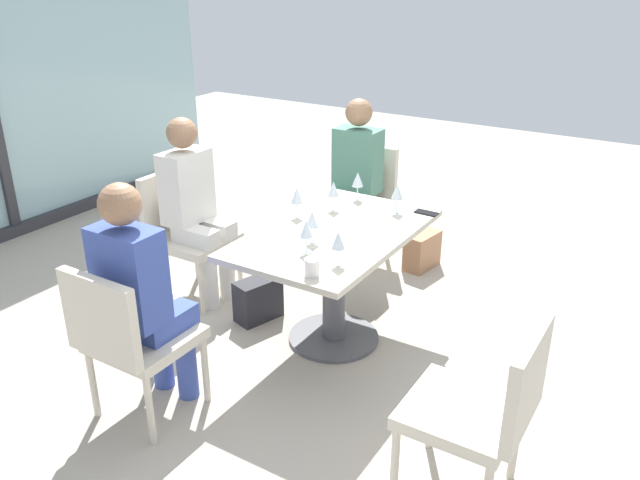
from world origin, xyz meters
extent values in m
plane|color=#A89E8E|center=(0.00, 0.00, 0.00)|extent=(12.00, 12.00, 0.00)
cube|color=#2D2D33|center=(0.00, 3.17, 0.05)|extent=(4.76, 0.10, 0.10)
cube|color=#BCB29E|center=(0.00, 0.00, 0.71)|extent=(1.31, 0.81, 0.04)
cylinder|color=#4C4C51|center=(0.00, 0.00, 0.35)|extent=(0.14, 0.14, 0.69)
cylinder|color=#4C4C51|center=(0.00, 0.00, 0.01)|extent=(0.56, 0.56, 0.02)
cube|color=beige|center=(1.08, 0.47, 0.42)|extent=(0.46, 0.46, 0.06)
cube|color=beige|center=(1.33, 0.47, 0.66)|extent=(0.05, 0.46, 0.42)
cylinder|color=beige|center=(0.88, 0.67, 0.20)|extent=(0.04, 0.04, 0.39)
cylinder|color=beige|center=(0.88, 0.27, 0.20)|extent=(0.04, 0.04, 0.39)
cylinder|color=beige|center=(1.28, 0.67, 0.20)|extent=(0.04, 0.04, 0.39)
cylinder|color=beige|center=(1.28, 0.27, 0.20)|extent=(0.04, 0.04, 0.39)
cube|color=beige|center=(0.00, 1.09, 0.42)|extent=(0.46, 0.46, 0.06)
cube|color=beige|center=(0.00, 1.34, 0.66)|extent=(0.46, 0.05, 0.42)
cylinder|color=beige|center=(-0.20, 0.89, 0.20)|extent=(0.04, 0.04, 0.39)
cylinder|color=beige|center=(0.20, 0.89, 0.20)|extent=(0.04, 0.04, 0.39)
cylinder|color=beige|center=(-0.20, 1.29, 0.20)|extent=(0.04, 0.04, 0.39)
cylinder|color=beige|center=(0.20, 1.29, 0.20)|extent=(0.04, 0.04, 0.39)
cube|color=beige|center=(-1.08, 0.47, 0.42)|extent=(0.46, 0.46, 0.06)
cube|color=beige|center=(-1.33, 0.47, 0.66)|extent=(0.05, 0.46, 0.42)
cylinder|color=beige|center=(-0.88, 0.27, 0.20)|extent=(0.04, 0.04, 0.39)
cylinder|color=beige|center=(-0.88, 0.67, 0.20)|extent=(0.04, 0.04, 0.39)
cylinder|color=beige|center=(-1.28, 0.27, 0.20)|extent=(0.04, 0.04, 0.39)
cylinder|color=beige|center=(-1.28, 0.67, 0.20)|extent=(0.04, 0.04, 0.39)
cube|color=beige|center=(-0.79, -1.09, 0.42)|extent=(0.46, 0.46, 0.06)
cube|color=beige|center=(-0.79, -1.34, 0.66)|extent=(0.46, 0.05, 0.42)
cylinder|color=beige|center=(-0.59, -0.89, 0.20)|extent=(0.04, 0.04, 0.39)
cylinder|color=beige|center=(-0.99, -0.89, 0.20)|extent=(0.04, 0.04, 0.39)
cylinder|color=beige|center=(-0.59, -1.29, 0.20)|extent=(0.04, 0.04, 0.39)
cylinder|color=#4C7F6B|center=(0.90, 0.56, 0.23)|extent=(0.11, 0.11, 0.45)
cube|color=#4C7F6B|center=(1.00, 0.56, 0.51)|extent=(0.32, 0.13, 0.11)
cylinder|color=#4C7F6B|center=(0.90, 0.38, 0.23)|extent=(0.11, 0.11, 0.45)
cube|color=#4C7F6B|center=(1.00, 0.38, 0.51)|extent=(0.32, 0.13, 0.11)
cube|color=#4C7F6B|center=(1.13, 0.47, 0.80)|extent=(0.20, 0.34, 0.48)
sphere|color=#936B4C|center=(1.13, 0.47, 1.16)|extent=(0.20, 0.20, 0.20)
cylinder|color=silver|center=(-0.09, 0.91, 0.23)|extent=(0.11, 0.11, 0.45)
cube|color=silver|center=(-0.09, 1.01, 0.51)|extent=(0.13, 0.32, 0.11)
cylinder|color=silver|center=(0.09, 0.91, 0.23)|extent=(0.11, 0.11, 0.45)
cube|color=silver|center=(0.09, 1.01, 0.51)|extent=(0.13, 0.32, 0.11)
cube|color=silver|center=(0.00, 1.14, 0.80)|extent=(0.34, 0.20, 0.48)
sphere|color=#936B4C|center=(0.00, 1.14, 1.16)|extent=(0.20, 0.20, 0.20)
cylinder|color=#384C9E|center=(-0.90, 0.38, 0.23)|extent=(0.11, 0.11, 0.45)
cube|color=#384C9E|center=(-1.00, 0.38, 0.51)|extent=(0.32, 0.13, 0.11)
cylinder|color=#384C9E|center=(-0.90, 0.56, 0.23)|extent=(0.11, 0.11, 0.45)
cube|color=#384C9E|center=(-1.00, 0.56, 0.51)|extent=(0.32, 0.13, 0.11)
cube|color=#384C9E|center=(-1.13, 0.47, 0.80)|extent=(0.20, 0.34, 0.48)
sphere|color=#936B4C|center=(-1.13, 0.47, 1.16)|extent=(0.20, 0.20, 0.20)
cylinder|color=silver|center=(0.30, 0.19, 0.73)|extent=(0.06, 0.06, 0.00)
cylinder|color=silver|center=(0.30, 0.19, 0.78)|extent=(0.01, 0.01, 0.08)
cone|color=silver|center=(0.30, 0.19, 0.87)|extent=(0.07, 0.07, 0.09)
cylinder|color=silver|center=(0.08, 0.31, 0.73)|extent=(0.06, 0.06, 0.00)
cylinder|color=silver|center=(0.08, 0.31, 0.78)|extent=(0.01, 0.01, 0.08)
cone|color=silver|center=(0.08, 0.31, 0.87)|extent=(0.07, 0.07, 0.09)
cylinder|color=silver|center=(-0.38, -0.24, 0.73)|extent=(0.06, 0.06, 0.00)
cylinder|color=silver|center=(-0.38, -0.24, 0.78)|extent=(0.01, 0.01, 0.08)
cone|color=silver|center=(-0.38, -0.24, 0.87)|extent=(0.07, 0.07, 0.09)
cylinder|color=silver|center=(-0.20, 0.03, 0.73)|extent=(0.06, 0.06, 0.00)
cylinder|color=silver|center=(-0.20, 0.03, 0.78)|extent=(0.01, 0.01, 0.08)
cone|color=silver|center=(-0.20, 0.03, 0.87)|extent=(0.07, 0.07, 0.09)
cylinder|color=silver|center=(0.55, 0.15, 0.73)|extent=(0.06, 0.06, 0.00)
cylinder|color=silver|center=(0.55, 0.15, 0.78)|extent=(0.01, 0.01, 0.08)
cone|color=silver|center=(0.55, 0.15, 0.87)|extent=(0.07, 0.07, 0.09)
cylinder|color=silver|center=(0.47, -0.17, 0.73)|extent=(0.06, 0.06, 0.00)
cylinder|color=silver|center=(0.47, -0.17, 0.78)|extent=(0.01, 0.01, 0.08)
cone|color=silver|center=(0.47, -0.17, 0.87)|extent=(0.07, 0.07, 0.09)
cylinder|color=silver|center=(-0.33, -0.02, 0.73)|extent=(0.06, 0.06, 0.00)
cylinder|color=silver|center=(-0.33, -0.02, 0.78)|extent=(0.01, 0.01, 0.08)
cone|color=silver|center=(-0.33, -0.02, 0.87)|extent=(0.07, 0.07, 0.09)
cylinder|color=white|center=(-0.56, -0.20, 0.78)|extent=(0.08, 0.08, 0.09)
cube|color=black|center=(0.54, -0.34, 0.73)|extent=(0.07, 0.15, 0.01)
cube|color=#A3704C|center=(1.24, -0.05, 0.14)|extent=(0.32, 0.21, 0.28)
cube|color=#232328|center=(-0.04, 0.55, 0.14)|extent=(0.33, 0.24, 0.28)
camera|label=1|loc=(-3.00, -1.75, 2.18)|focal=36.38mm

